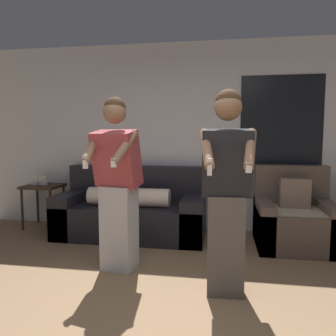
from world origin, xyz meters
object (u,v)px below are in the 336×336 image
(couch, at_px, (132,212))
(person_right, at_px, (227,191))
(side_table, at_px, (43,191))
(armchair, at_px, (294,220))
(person_left, at_px, (117,184))

(couch, xyz_separation_m, person_right, (1.26, -1.50, 0.58))
(couch, height_order, side_table, couch)
(armchair, xyz_separation_m, side_table, (-3.54, 0.27, 0.21))
(couch, distance_m, person_right, 2.04)
(person_left, xyz_separation_m, person_right, (1.08, -0.33, 0.01))
(armchair, relative_size, side_table, 1.25)
(couch, bearing_deg, person_left, -81.42)
(side_table, bearing_deg, armchair, -4.43)
(armchair, bearing_deg, person_left, -151.06)
(couch, relative_size, side_table, 2.52)
(side_table, bearing_deg, person_left, -39.96)
(couch, height_order, person_right, person_right)
(armchair, bearing_deg, couch, 177.27)
(couch, relative_size, person_right, 1.13)
(couch, height_order, person_left, person_left)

